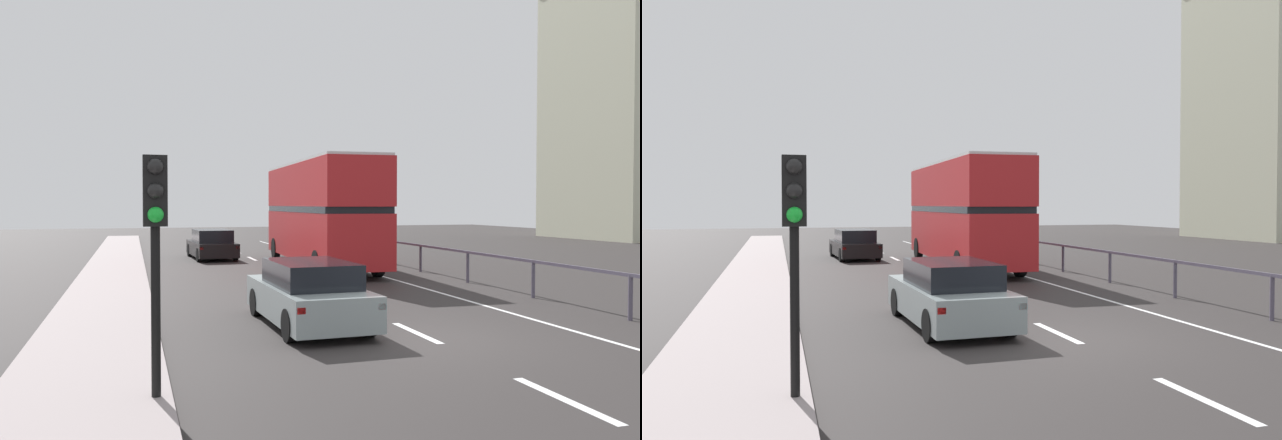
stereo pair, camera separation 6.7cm
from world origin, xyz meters
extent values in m
cube|color=#2D2928|center=(0.00, 0.00, -0.05)|extent=(73.80, 120.00, 0.10)
cube|color=gray|center=(-6.16, 0.00, 0.07)|extent=(2.30, 80.00, 0.14)
cube|color=silver|center=(0.00, -4.03, 0.00)|extent=(0.16, 2.08, 0.01)
cube|color=silver|center=(0.00, 0.44, 0.00)|extent=(0.16, 2.08, 0.01)
cube|color=silver|center=(0.00, 4.90, 0.00)|extent=(0.16, 2.08, 0.01)
cube|color=silver|center=(0.00, 9.37, 0.00)|extent=(0.16, 2.08, 0.01)
cube|color=silver|center=(0.00, 13.83, 0.00)|extent=(0.16, 2.08, 0.01)
cube|color=silver|center=(0.00, 18.30, 0.00)|extent=(0.16, 2.08, 0.01)
cube|color=silver|center=(0.00, 22.76, 0.00)|extent=(0.16, 2.08, 0.01)
cube|color=silver|center=(0.00, 27.23, 0.00)|extent=(0.16, 2.08, 0.01)
cube|color=silver|center=(3.17, 9.00, 0.00)|extent=(0.12, 46.00, 0.01)
cube|color=#4E4859|center=(5.19, 9.00, 1.02)|extent=(0.08, 42.00, 0.08)
cylinder|color=#4E4859|center=(5.19, 0.25, 0.51)|extent=(0.10, 0.10, 1.02)
cylinder|color=#4E4859|center=(5.19, 3.75, 0.51)|extent=(0.10, 0.10, 1.02)
cylinder|color=#4E4859|center=(5.19, 7.25, 0.51)|extent=(0.10, 0.10, 1.02)
cylinder|color=#4E4859|center=(5.19, 10.75, 0.51)|extent=(0.10, 0.10, 1.02)
cylinder|color=#4E4859|center=(5.19, 14.25, 0.51)|extent=(0.10, 0.10, 1.02)
cylinder|color=#4E4859|center=(5.19, 17.75, 0.51)|extent=(0.10, 0.10, 1.02)
cylinder|color=#4E4859|center=(5.19, 21.25, 0.51)|extent=(0.10, 0.10, 1.02)
cylinder|color=#4E4859|center=(5.19, 24.75, 0.51)|extent=(0.10, 0.10, 1.02)
cylinder|color=#4E4859|center=(5.19, 28.25, 0.51)|extent=(0.10, 0.10, 1.02)
cube|color=#B01D20|center=(2.02, 13.74, 1.32)|extent=(2.89, 11.28, 1.95)
cube|color=black|center=(2.02, 13.74, 2.42)|extent=(2.89, 10.83, 0.24)
cube|color=#B01D20|center=(2.02, 13.74, 3.39)|extent=(2.89, 11.28, 1.71)
cube|color=silver|center=(2.02, 13.74, 4.30)|extent=(2.83, 11.05, 0.10)
cube|color=black|center=(2.26, 19.31, 1.42)|extent=(2.17, 0.13, 1.36)
cube|color=yellow|center=(2.26, 19.31, 3.82)|extent=(1.45, 0.10, 0.28)
cylinder|color=black|center=(1.09, 17.98, 0.50)|extent=(0.32, 1.01, 1.00)
cylinder|color=black|center=(3.31, 17.88, 0.50)|extent=(0.32, 1.01, 1.00)
cylinder|color=black|center=(0.75, 9.79, 0.50)|extent=(0.32, 1.01, 1.00)
cylinder|color=black|center=(2.96, 9.70, 0.50)|extent=(0.32, 1.01, 1.00)
cube|color=gray|center=(-1.89, 1.85, 0.53)|extent=(1.86, 4.39, 0.70)
cube|color=black|center=(-1.89, 1.63, 1.14)|extent=(1.61, 2.43, 0.52)
cube|color=red|center=(-2.63, -0.32, 0.71)|extent=(0.16, 0.06, 0.12)
cube|color=red|center=(-1.06, -0.28, 0.71)|extent=(0.16, 0.06, 0.12)
cylinder|color=black|center=(-2.73, 3.30, 0.32)|extent=(0.21, 0.64, 0.64)
cylinder|color=black|center=(-1.12, 3.34, 0.32)|extent=(0.21, 0.64, 0.64)
cylinder|color=black|center=(-2.66, 0.35, 0.32)|extent=(0.21, 0.64, 0.64)
cylinder|color=black|center=(-1.06, 0.39, 0.32)|extent=(0.21, 0.64, 0.64)
cylinder|color=black|center=(-5.22, -2.76, 1.68)|extent=(0.12, 0.12, 3.09)
cube|color=black|center=(-5.22, -2.76, 2.78)|extent=(0.30, 0.30, 0.90)
sphere|color=black|center=(-5.22, -2.93, 3.08)|extent=(0.20, 0.20, 0.20)
sphere|color=black|center=(-5.22, -2.93, 2.78)|extent=(0.20, 0.20, 0.20)
sphere|color=green|center=(-5.22, -2.93, 2.48)|extent=(0.20, 0.20, 0.20)
cube|color=black|center=(-1.85, 18.95, 0.50)|extent=(2.01, 4.65, 0.64)
cube|color=black|center=(-1.84, 18.72, 1.11)|extent=(1.71, 2.58, 0.59)
cube|color=red|center=(-2.56, 16.66, 0.66)|extent=(0.16, 0.07, 0.12)
cube|color=red|center=(-0.94, 16.73, 0.66)|extent=(0.16, 0.07, 0.12)
cylinder|color=black|center=(-2.74, 20.50, 0.32)|extent=(0.23, 0.65, 0.64)
cylinder|color=black|center=(-1.08, 20.57, 0.32)|extent=(0.23, 0.65, 0.64)
cylinder|color=black|center=(-2.61, 17.33, 0.32)|extent=(0.23, 0.65, 0.64)
cylinder|color=black|center=(-0.95, 17.40, 0.32)|extent=(0.23, 0.65, 0.64)
camera|label=1|loc=(-5.50, -10.88, 2.60)|focal=34.62mm
camera|label=2|loc=(-5.44, -10.90, 2.60)|focal=34.62mm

